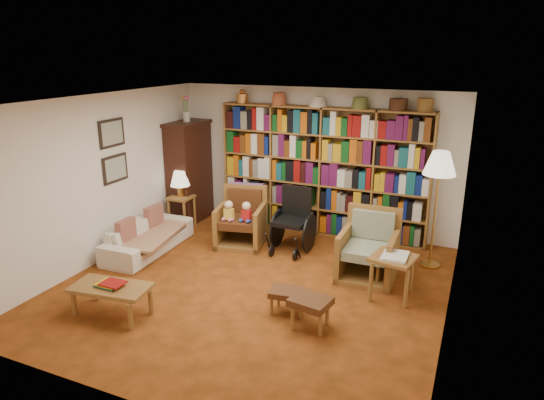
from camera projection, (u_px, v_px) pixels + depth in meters
The scene contains 23 objects.
floor at pixel (253, 286), 6.65m from camera, with size 5.00×5.00×0.00m, color #994517.
ceiling at pixel (250, 101), 5.90m from camera, with size 5.00×5.00×0.00m, color white.
wall_back at pixel (314, 160), 8.46m from camera, with size 5.00×5.00×0.00m, color white.
wall_front at pixel (122, 279), 4.09m from camera, with size 5.00×5.00×0.00m, color white.
wall_left at pixel (101, 179), 7.23m from camera, with size 5.00×5.00×0.00m, color white.
wall_right at pixel (456, 226), 5.32m from camera, with size 5.00×5.00×0.00m, color white.
bookshelf at pixel (322, 168), 8.26m from camera, with size 3.60×0.30×2.42m.
curio_cabinet at pixel (189, 171), 8.97m from camera, with size 0.50×0.95×2.40m.
framed_pictures at pixel (113, 151), 7.37m from camera, with size 0.03×0.52×0.97m.
sofa at pixel (148, 237), 7.72m from camera, with size 0.66×1.69×0.49m, color beige.
sofa_throw at pixel (150, 234), 7.69m from camera, with size 0.71×1.32×0.04m, color beige.
cushion_left at pixel (154, 217), 8.02m from camera, with size 0.12×0.37×0.37m, color maroon.
cushion_right at pixel (126, 231), 7.40m from camera, with size 0.11×0.36×0.36m, color maroon.
side_table_lamp at pixel (181, 205), 8.67m from camera, with size 0.40×0.40×0.60m.
table_lamp at pixel (180, 179), 8.53m from camera, with size 0.34×0.34×0.47m.
armchair_leather at pixel (244, 220), 8.04m from camera, with size 0.91×0.93×0.95m.
armchair_sage at pixel (369, 251), 6.87m from camera, with size 0.79×0.82×0.96m.
wheelchair at pixel (293, 222), 7.75m from camera, with size 0.58×0.82×1.02m.
floor_lamp at pixel (440, 168), 6.82m from camera, with size 0.46×0.46×1.75m.
side_table_papers at pixel (393, 263), 6.21m from camera, with size 0.60×0.60×0.61m.
footstool_a at pixel (285, 294), 5.91m from camera, with size 0.41×0.36×0.31m.
footstool_b at pixel (310, 304), 5.58m from camera, with size 0.50×0.45×0.38m.
coffee_table at pixel (111, 290), 5.84m from camera, with size 1.00×0.60×0.44m.
Camera 1 is at (2.64, -5.39, 3.11)m, focal length 32.00 mm.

